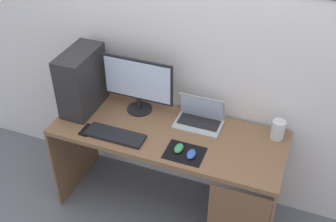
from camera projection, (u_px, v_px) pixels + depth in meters
The scene contains 12 objects.
ground_plane at pixel (168, 205), 3.41m from camera, with size 8.00×8.00×0.00m, color slate.
wall_back at pixel (187, 42), 2.90m from camera, with size 4.00×0.05×2.60m.
desk at pixel (170, 149), 3.02m from camera, with size 1.65×0.63×0.77m.
pc_tower at pixel (82, 81), 3.05m from camera, with size 0.20×0.41×0.47m, color #232326.
monitor at pixel (138, 84), 3.01m from camera, with size 0.54×0.19×0.44m.
laptop at pixel (200, 118), 3.01m from camera, with size 0.34×0.22×0.21m.
speaker at pixel (278, 130), 2.85m from camera, with size 0.09×0.09×0.14m, color #B7BCC6.
keyboard at pixel (115, 135), 2.90m from camera, with size 0.42×0.14×0.02m, color black.
mousepad at pixel (185, 153), 2.76m from camera, with size 0.26×0.20×0.01m, color black.
mouse_left at pixel (179, 148), 2.77m from camera, with size 0.06×0.10×0.03m, color #338C4C.
mouse_right at pixel (191, 154), 2.73m from camera, with size 0.06×0.10×0.03m, color #2D51B2.
cell_phone at pixel (87, 130), 2.95m from camera, with size 0.07×0.13×0.01m, color black.
Camera 1 is at (0.82, -2.13, 2.64)m, focal length 44.74 mm.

